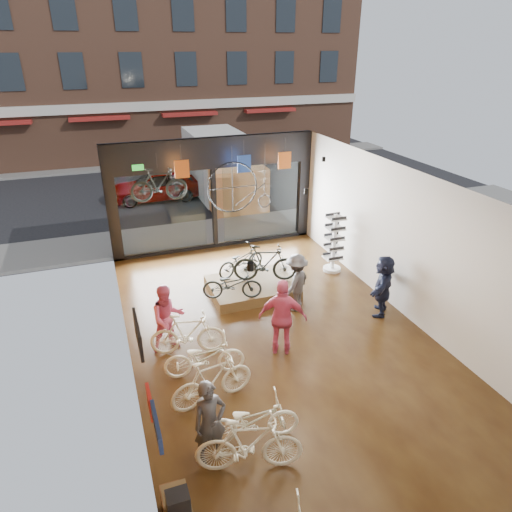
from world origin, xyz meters
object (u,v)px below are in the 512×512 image
display_platform (252,287)px  customer_2 (283,318)px  floor_bike_4 (204,357)px  customer_3 (296,283)px  floor_bike_5 (188,334)px  customer_1 (168,318)px  floor_bike_3 (212,381)px  display_bike_mid (265,263)px  floor_bike_1 (249,445)px  hung_bike (159,185)px  box_truck (225,169)px  penny_farthing (243,188)px  customer_0 (210,422)px  floor_bike_2 (252,420)px  display_bike_left (232,284)px  sunglasses_rack (334,243)px  display_bike_right (241,261)px  street_car (157,185)px  customer_5 (383,285)px

display_platform → customer_2: bearing=-95.5°
floor_bike_4 → customer_3: (2.93, 1.78, 0.35)m
customer_3 → display_platform: bearing=-95.0°
floor_bike_5 → customer_1: bearing=63.0°
customer_2 → floor_bike_3: bearing=54.1°
floor_bike_5 → display_bike_mid: 3.53m
floor_bike_1 → hung_bike: bearing=16.0°
floor_bike_3 → customer_1: bearing=3.1°
box_truck → customer_3: size_ratio=4.42×
floor_bike_4 → penny_farthing: size_ratio=0.87×
customer_0 → floor_bike_1: bearing=-47.7°
hung_bike → floor_bike_2: bearing=-174.5°
display_bike_left → sunglasses_rack: (3.61, 1.08, 0.22)m
floor_bike_5 → customer_2: 2.19m
floor_bike_3 → display_bike_mid: (2.61, 3.94, 0.33)m
floor_bike_3 → display_bike_right: 5.05m
street_car → hung_bike: (-0.95, -7.80, 2.22)m
display_platform → penny_farthing: (0.41, 1.98, 2.35)m
display_bike_right → display_bike_left: bearing=132.6°
display_platform → customer_2: (-0.28, -2.90, 0.78)m
floor_bike_2 → street_car: bearing=7.1°
box_truck → floor_bike_3: bearing=-107.4°
sunglasses_rack → customer_1: bearing=-170.5°
floor_bike_4 → hung_bike: 5.41m
customer_0 → box_truck: bearing=63.8°
customer_1 → customer_2: 2.62m
floor_bike_1 → floor_bike_2: 0.65m
display_bike_left → customer_5: bearing=-96.6°
display_bike_left → sunglasses_rack: sunglasses_rack is taller
display_bike_mid → customer_3: 1.34m
street_car → floor_bike_1: street_car is taller
floor_bike_1 → display_bike_right: bearing=-1.8°
street_car → customer_3: bearing=10.4°
customer_1 → sunglasses_rack: (5.52, 2.33, 0.11)m
floor_bike_3 → customer_5: 5.32m
customer_0 → hung_bike: 7.32m
floor_bike_1 → floor_bike_2: floor_bike_1 is taller
floor_bike_5 → display_bike_right: 3.62m
penny_farthing → customer_2: bearing=-98.0°
customer_3 → box_truck: bearing=-131.8°
customer_5 → hung_bike: hung_bike is taller
street_car → box_truck: (2.91, -1.00, 0.70)m
floor_bike_2 → display_platform: (1.78, 5.10, -0.30)m
floor_bike_1 → floor_bike_3: 1.76m
display_bike_mid → display_platform: bearing=108.7°
display_platform → customer_5: customer_5 is taller
sunglasses_rack → penny_farthing: penny_farthing is taller
floor_bike_3 → display_bike_mid: bearing=-43.9°
floor_bike_2 → display_platform: bearing=-9.9°
penny_farthing → display_platform: bearing=-101.7°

